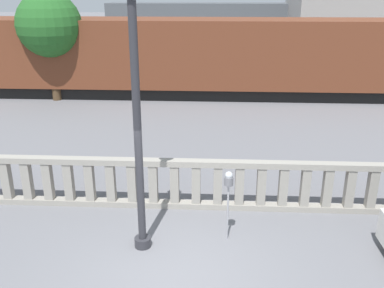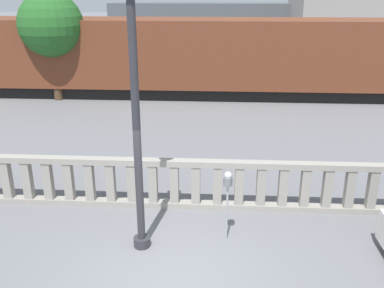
{
  "view_description": "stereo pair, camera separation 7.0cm",
  "coord_description": "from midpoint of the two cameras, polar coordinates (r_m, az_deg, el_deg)",
  "views": [
    {
      "loc": [
        0.64,
        -6.31,
        4.98
      ],
      "look_at": [
        0.1,
        3.71,
        1.24
      ],
      "focal_mm": 40.0,
      "sensor_mm": 36.0,
      "label": 1
    },
    {
      "loc": [
        0.71,
        -6.31,
        4.98
      ],
      "look_at": [
        0.1,
        3.71,
        1.24
      ],
      "focal_mm": 40.0,
      "sensor_mm": 36.0,
      "label": 2
    }
  ],
  "objects": [
    {
      "name": "balustrade",
      "position": [
        10.05,
        -0.73,
        -5.37
      ],
      "size": [
        17.44,
        0.24,
        1.22
      ],
      "color": "gray",
      "rests_on": "ground"
    },
    {
      "name": "train_near",
      "position": [
        20.26,
        5.29,
        11.48
      ],
      "size": [
        29.48,
        2.7,
        4.16
      ],
      "color": "black",
      "rests_on": "ground"
    },
    {
      "name": "lamppost",
      "position": [
        7.79,
        -7.26,
        4.42
      ],
      "size": [
        0.36,
        0.36,
        5.12
      ],
      "color": "#2D2D33",
      "rests_on": "ground"
    },
    {
      "name": "tree_left",
      "position": [
        20.33,
        -18.21,
        14.81
      ],
      "size": [
        2.83,
        2.83,
        4.79
      ],
      "color": "#4C3823",
      "rests_on": "ground"
    },
    {
      "name": "ground_plane",
      "position": [
        8.07,
        -2.18,
        -17.71
      ],
      "size": [
        160.0,
        160.0,
        0.0
      ],
      "primitive_type": "plane",
      "color": "slate"
    },
    {
      "name": "train_far",
      "position": [
        37.52,
        7.44,
        15.55
      ],
      "size": [
        22.56,
        3.14,
        4.21
      ],
      "color": "black",
      "rests_on": "ground"
    },
    {
      "name": "parking_meter",
      "position": [
        8.58,
        5.03,
        -5.44
      ],
      "size": [
        0.18,
        0.18,
        1.53
      ],
      "color": "#99999E",
      "rests_on": "ground"
    }
  ]
}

